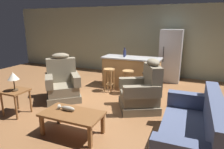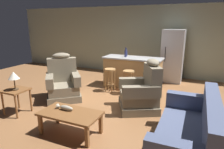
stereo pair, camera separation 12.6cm
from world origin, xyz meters
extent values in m
plane|color=brown|center=(0.00, 0.00, 0.00)|extent=(12.00, 12.00, 0.00)
cube|color=#9EA88E|center=(0.00, 3.12, 1.30)|extent=(12.00, 0.05, 2.60)
cube|color=brown|center=(-0.14, -1.71, 0.40)|extent=(1.10, 0.60, 0.04)
cube|color=brown|center=(-0.63, -1.95, 0.19)|extent=(0.06, 0.06, 0.38)
cube|color=brown|center=(0.35, -1.95, 0.19)|extent=(0.06, 0.06, 0.38)
cube|color=brown|center=(-0.63, -1.47, 0.19)|extent=(0.06, 0.06, 0.38)
cube|color=brown|center=(0.35, -1.47, 0.19)|extent=(0.06, 0.06, 0.38)
cube|color=#4C3823|center=(-0.26, -1.66, 0.43)|extent=(0.22, 0.07, 0.01)
ellipsoid|color=#9E937F|center=(-0.26, -1.66, 0.46)|extent=(0.28, 0.09, 0.09)
cone|color=#9E937F|center=(-0.43, -1.66, 0.46)|extent=(0.06, 0.10, 0.10)
cube|color=#4C5675|center=(1.81, -1.49, 0.10)|extent=(0.86, 1.91, 0.20)
cube|color=#4C5675|center=(1.81, -1.49, 0.31)|extent=(0.86, 1.91, 0.22)
cube|color=#4C5675|center=(2.13, -1.48, 0.68)|extent=(0.22, 1.90, 0.52)
cube|color=#4C5675|center=(1.80, -0.64, 0.56)|extent=(0.84, 0.21, 0.28)
cube|color=#756B56|center=(-1.32, -0.37, 0.09)|extent=(1.18, 1.18, 0.18)
cube|color=#756B56|center=(-1.32, -0.37, 0.30)|extent=(1.09, 1.10, 0.24)
cube|color=#756B56|center=(-1.52, -0.14, 0.74)|extent=(0.73, 0.67, 0.64)
ellipsoid|color=#756B56|center=(-1.52, -0.14, 1.12)|extent=(0.52, 0.50, 0.16)
cube|color=#756B56|center=(-1.06, -0.17, 0.55)|extent=(0.65, 0.73, 0.26)
cube|color=#756B56|center=(-1.56, -0.60, 0.55)|extent=(0.65, 0.73, 0.26)
cube|color=#756B56|center=(0.67, -0.20, 0.09)|extent=(1.13, 1.13, 0.18)
cube|color=#756B56|center=(0.67, -0.20, 0.30)|extent=(1.06, 1.04, 0.24)
cube|color=#756B56|center=(0.94, -0.06, 0.74)|extent=(0.56, 0.78, 0.64)
ellipsoid|color=#756B56|center=(0.94, -0.06, 1.12)|extent=(0.45, 0.53, 0.16)
cube|color=#756B56|center=(0.81, -0.50, 0.55)|extent=(0.79, 0.53, 0.26)
cube|color=#756B56|center=(0.50, 0.09, 0.55)|extent=(0.79, 0.53, 0.26)
cube|color=brown|center=(-1.74, -1.49, 0.54)|extent=(0.48, 0.48, 0.04)
cylinder|color=brown|center=(-1.94, -1.69, 0.26)|extent=(0.04, 0.04, 0.52)
cylinder|color=brown|center=(-1.54, -1.69, 0.26)|extent=(0.04, 0.04, 0.52)
cylinder|color=brown|center=(-1.94, -1.29, 0.26)|extent=(0.04, 0.04, 0.52)
cylinder|color=brown|center=(-1.54, -1.29, 0.26)|extent=(0.04, 0.04, 0.52)
cylinder|color=#4C3823|center=(-1.71, -1.51, 0.58)|extent=(0.14, 0.14, 0.03)
cylinder|color=#4C3823|center=(-1.71, -1.51, 0.70)|extent=(0.02, 0.02, 0.22)
cone|color=beige|center=(-1.71, -1.51, 0.89)|extent=(0.24, 0.24, 0.16)
cube|color=#AD7F4C|center=(0.00, 1.35, 0.45)|extent=(1.71, 0.63, 0.91)
cube|color=#B2B2B2|center=(0.00, 1.35, 0.93)|extent=(1.80, 0.70, 0.04)
cylinder|color=#A87A47|center=(-0.48, 0.72, 0.66)|extent=(0.32, 0.32, 0.04)
torus|color=#A87A47|center=(-0.48, 0.72, 0.22)|extent=(0.23, 0.23, 0.02)
cylinder|color=#A87A47|center=(-0.58, 0.62, 0.32)|extent=(0.04, 0.04, 0.64)
cylinder|color=#A87A47|center=(-0.38, 0.62, 0.32)|extent=(0.04, 0.04, 0.64)
cylinder|color=#A87A47|center=(-0.58, 0.82, 0.32)|extent=(0.04, 0.04, 0.64)
cylinder|color=#A87A47|center=(-0.38, 0.82, 0.32)|extent=(0.04, 0.04, 0.64)
cylinder|color=#A87A47|center=(0.10, 0.72, 0.66)|extent=(0.32, 0.32, 0.04)
torus|color=#A87A47|center=(0.10, 0.72, 0.22)|extent=(0.23, 0.23, 0.02)
cylinder|color=#A87A47|center=(0.00, 0.62, 0.32)|extent=(0.04, 0.04, 0.64)
cylinder|color=#A87A47|center=(0.20, 0.62, 0.32)|extent=(0.04, 0.04, 0.64)
cylinder|color=#A87A47|center=(0.00, 0.82, 0.32)|extent=(0.04, 0.04, 0.64)
cylinder|color=#A87A47|center=(0.20, 0.82, 0.32)|extent=(0.04, 0.04, 0.64)
cylinder|color=black|center=(0.68, 0.72, 0.66)|extent=(0.32, 0.32, 0.04)
torus|color=black|center=(0.68, 0.72, 0.22)|extent=(0.23, 0.23, 0.02)
cylinder|color=black|center=(0.58, 0.62, 0.32)|extent=(0.04, 0.04, 0.64)
cylinder|color=black|center=(0.78, 0.62, 0.32)|extent=(0.04, 0.04, 0.64)
cylinder|color=black|center=(0.58, 0.82, 0.32)|extent=(0.04, 0.04, 0.64)
cylinder|color=black|center=(0.78, 0.82, 0.32)|extent=(0.04, 0.04, 0.64)
cube|color=#B7B7BC|center=(1.02, 2.55, 0.88)|extent=(0.70, 0.66, 1.76)
cylinder|color=#333338|center=(0.82, 2.20, 0.97)|extent=(0.02, 0.02, 0.50)
cylinder|color=#23284C|center=(-0.26, 1.47, 1.04)|extent=(0.07, 0.07, 0.18)
cylinder|color=#23284C|center=(-0.26, 1.47, 1.17)|extent=(0.03, 0.03, 0.08)
cylinder|color=#23284C|center=(-0.22, 1.30, 1.05)|extent=(0.06, 0.06, 0.21)
cylinder|color=#23284C|center=(-0.22, 1.30, 1.20)|extent=(0.02, 0.02, 0.09)
camera|label=1|loc=(1.78, -4.45, 1.98)|focal=32.00mm
camera|label=2|loc=(1.90, -4.40, 1.98)|focal=32.00mm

